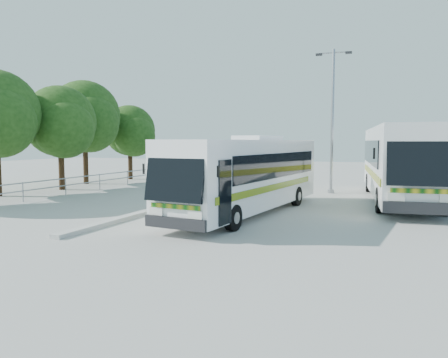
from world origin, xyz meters
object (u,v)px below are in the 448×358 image
at_px(lamppost, 332,115).
at_px(tree_far_d, 85,116).
at_px(coach_main, 249,173).
at_px(coach_adjacent, 400,161).
at_px(tree_far_c, 61,122).
at_px(tree_far_e, 130,131).

bearing_deg(lamppost, tree_far_d, -179.05).
relative_size(coach_main, coach_adjacent, 0.83).
height_order(tree_far_c, coach_main, tree_far_c).
xyz_separation_m(tree_far_e, coach_main, (14.30, -12.34, -2.19)).
bearing_deg(coach_main, tree_far_d, 158.17).
bearing_deg(tree_far_d, coach_main, -27.61).
distance_m(tree_far_d, coach_adjacent, 21.01).
bearing_deg(tree_far_e, coach_adjacent, -15.88).
distance_m(tree_far_d, coach_main, 17.20).
height_order(tree_far_c, lamppost, lamppost).
bearing_deg(coach_adjacent, coach_main, -138.44).
xyz_separation_m(coach_adjacent, lamppost, (-3.73, 2.10, 2.54)).
bearing_deg(coach_main, coach_adjacent, 54.53).
xyz_separation_m(tree_far_c, lamppost, (15.87, 4.58, 0.33)).
bearing_deg(coach_main, lamppost, 82.39).
height_order(tree_far_d, tree_far_e, tree_far_d).
xyz_separation_m(coach_main, lamppost, (2.08, 8.72, 2.89)).
distance_m(tree_far_e, lamppost, 16.79).
bearing_deg(tree_far_d, lamppost, 2.94).
bearing_deg(coach_main, tree_far_e, 145.00).
relative_size(tree_far_e, coach_adjacent, 0.43).
bearing_deg(tree_far_c, lamppost, 16.09).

